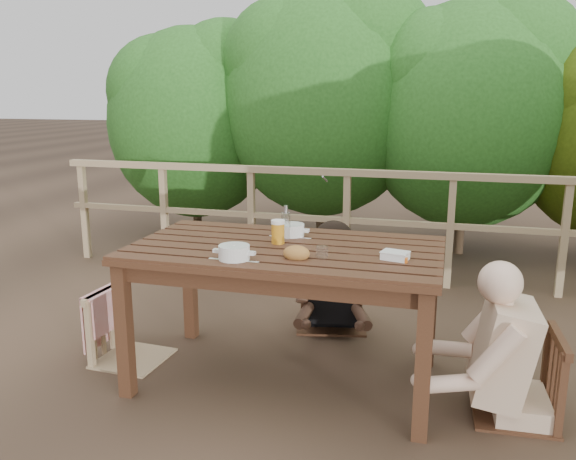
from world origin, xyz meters
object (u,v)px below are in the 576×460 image
(chair_far, at_px, (332,260))
(bread_roll, at_px, (296,253))
(soup_near, at_px, (234,254))
(chair_left, at_px, (129,297))
(woman, at_px, (333,243))
(diner_right, at_px, (531,292))
(beer_glass, at_px, (278,233))
(bottle, at_px, (286,224))
(butter_tub, at_px, (395,257))
(table, at_px, (286,315))
(tumbler, at_px, (322,253))
(chair_right, at_px, (520,337))
(soup_far, at_px, (291,231))

(chair_far, bearing_deg, bread_roll, -100.13)
(soup_near, bearing_deg, chair_left, 158.74)
(woman, height_order, diner_right, diner_right)
(chair_left, bearing_deg, soup_near, -107.96)
(chair_far, height_order, beer_glass, chair_far)
(soup_near, bearing_deg, bottle, 73.39)
(diner_right, relative_size, beer_glass, 9.01)
(chair_left, xyz_separation_m, butter_tub, (1.63, -0.10, 0.41))
(diner_right, bearing_deg, table, 84.94)
(table, bearing_deg, chair_far, 84.18)
(tumbler, bearing_deg, chair_right, 6.94)
(chair_left, distance_m, diner_right, 2.32)
(diner_right, bearing_deg, tumbler, 94.10)
(soup_near, xyz_separation_m, bread_roll, (0.31, 0.11, -0.00))
(chair_left, relative_size, bread_roll, 5.97)
(table, bearing_deg, woman, 84.30)
(bread_roll, bearing_deg, butter_tub, 12.68)
(table, relative_size, soup_far, 6.51)
(chair_far, distance_m, soup_near, 1.32)
(beer_glass, xyz_separation_m, tumbler, (0.31, -0.22, -0.04))
(woman, distance_m, bottle, 0.85)
(chair_right, relative_size, soup_far, 3.28)
(woman, height_order, bottle, woman)
(chair_far, bearing_deg, table, -107.49)
(diner_right, distance_m, soup_near, 1.52)
(chair_left, relative_size, tumbler, 11.05)
(soup_near, height_order, beer_glass, beer_glass)
(chair_left, bearing_deg, soup_far, -72.00)
(soup_near, relative_size, beer_glass, 1.80)
(butter_tub, bearing_deg, tumbler, -156.73)
(soup_near, distance_m, soup_far, 0.60)
(bread_roll, bearing_deg, beer_glass, 123.85)
(soup_far, height_order, tumbler, soup_far)
(table, distance_m, butter_tub, 0.77)
(bread_roll, distance_m, butter_tub, 0.51)
(tumbler, distance_m, butter_tub, 0.38)
(chair_far, xyz_separation_m, bottle, (-0.13, -0.76, 0.42))
(woman, relative_size, butter_tub, 8.87)
(chair_right, bearing_deg, soup_far, -105.51)
(table, xyz_separation_m, chair_right, (1.27, -0.05, 0.04))
(diner_right, relative_size, soup_near, 5.01)
(bottle, bearing_deg, bread_roll, -66.37)
(tumbler, height_order, butter_tub, tumbler)
(tumbler, bearing_deg, beer_glass, 144.10)
(soup_near, bearing_deg, beer_glass, 71.73)
(bread_roll, xyz_separation_m, butter_tub, (0.50, 0.11, -0.01))
(table, height_order, soup_near, soup_near)
(chair_far, relative_size, tumbler, 12.84)
(chair_right, height_order, soup_far, soup_far)
(chair_right, bearing_deg, bread_roll, -84.11)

